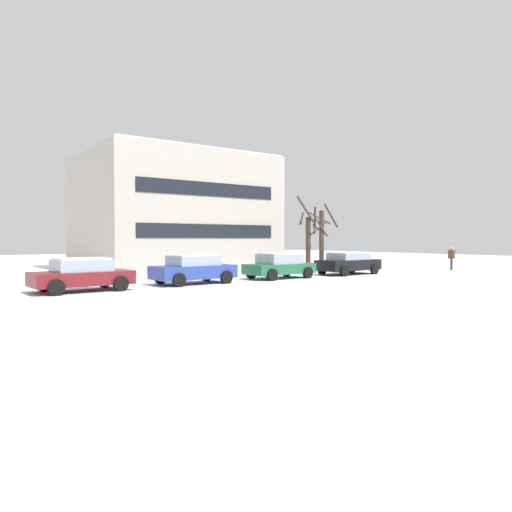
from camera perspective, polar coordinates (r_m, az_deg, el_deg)
ground_plane at (r=12.25m, az=-23.20°, el=-8.42°), size 120.00×120.00×0.00m
road_surface at (r=15.52m, az=-25.96°, el=-6.26°), size 80.00×8.76×0.00m
parked_car_maroon at (r=20.98m, az=-20.39°, el=-2.09°), size 4.07×2.27×1.40m
parked_car_blue at (r=23.16m, az=-7.60°, el=-1.56°), size 4.12×2.19×1.44m
parked_car_green at (r=26.10m, az=2.89°, el=-1.15°), size 4.09×2.14×1.43m
parked_car_black at (r=29.66m, az=11.16°, el=-0.82°), size 4.39×2.16×1.39m
pedestrian_crossing at (r=35.94m, az=22.66°, el=-0.07°), size 0.45×0.43×1.64m
tree_far_left at (r=31.92m, az=6.35°, el=2.13°), size 1.59×1.58×5.09m
tree_far_right at (r=30.62m, az=8.02°, el=2.12°), size 1.90×1.83×4.42m
building_far_right at (r=35.55m, az=-10.10°, el=5.14°), size 12.54×10.96×8.24m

